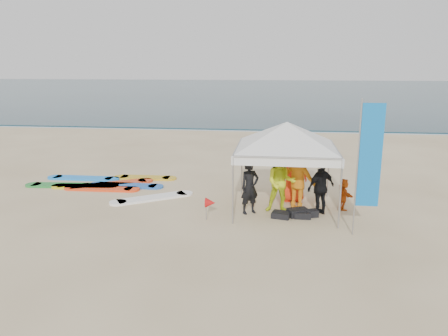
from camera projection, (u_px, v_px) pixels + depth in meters
ground at (180, 238)px, 10.89m from camera, size 120.00×120.00×0.00m
ocean at (264, 90)px, 68.77m from camera, size 160.00×84.00×0.08m
shoreline_foam at (241, 130)px, 28.45m from camera, size 160.00×1.20×0.01m
person_black_a at (250, 187)px, 12.52m from camera, size 0.68×0.63×1.57m
person_yellow at (281, 182)px, 12.63m from camera, size 0.88×0.70×1.77m
person_orange_a at (299, 177)px, 12.87m from camera, size 1.45×1.26×1.95m
person_black_b at (321, 187)px, 12.43m from camera, size 0.99×0.88×1.60m
person_orange_b at (293, 172)px, 13.59m from camera, size 1.01×0.74×1.91m
person_seated at (344, 194)px, 12.92m from camera, size 0.45×0.91×0.94m
canopy_tent at (287, 122)px, 12.44m from camera, size 3.97×3.97×2.99m
feather_flag at (369, 157)px, 10.59m from camera, size 0.58×0.04×3.43m
marker_pennant at (210, 203)px, 12.04m from camera, size 0.28×0.28×0.64m
gear_pile at (296, 214)px, 12.35m from camera, size 1.35×0.70×0.22m
surfboard_spread at (108, 185)px, 15.45m from camera, size 5.73×3.57×0.07m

